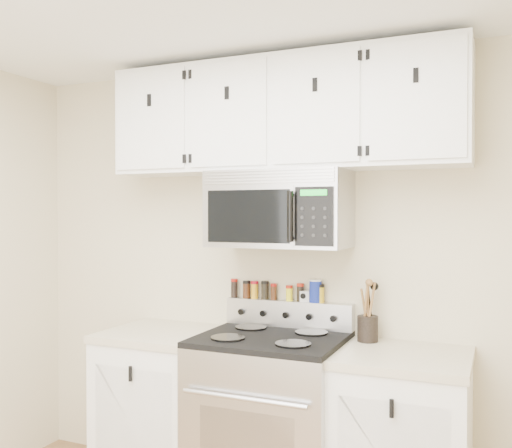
{
  "coord_description": "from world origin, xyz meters",
  "views": [
    {
      "loc": [
        1.12,
        -1.39,
        1.6
      ],
      "look_at": [
        -0.1,
        1.45,
        1.55
      ],
      "focal_mm": 40.0,
      "sensor_mm": 36.0,
      "label": 1
    }
  ],
  "objects": [
    {
      "name": "spice_jar_4",
      "position": [
        -0.09,
        1.71,
        1.15
      ],
      "size": [
        0.04,
        0.04,
        0.09
      ],
      "color": "#3D1F0E",
      "rests_on": "range"
    },
    {
      "name": "salt_canister",
      "position": [
        0.16,
        1.71,
        1.17
      ],
      "size": [
        0.07,
        0.07,
        0.13
      ],
      "color": "navy",
      "rests_on": "range"
    },
    {
      "name": "utensil_crock",
      "position": [
        0.48,
        1.63,
        1.0
      ],
      "size": [
        0.11,
        0.11,
        0.32
      ],
      "color": "black",
      "rests_on": "base_cabinet_right"
    },
    {
      "name": "upper_cabinets",
      "position": [
        -0.0,
        1.58,
        2.15
      ],
      "size": [
        2.0,
        0.35,
        0.62
      ],
      "color": "white",
      "rests_on": "back_wall"
    },
    {
      "name": "spice_jar_9",
      "position": [
        0.19,
        1.71,
        1.15
      ],
      "size": [
        0.04,
        0.04,
        0.1
      ],
      "color": "gold",
      "rests_on": "range"
    },
    {
      "name": "kitchen_timer",
      "position": [
        0.09,
        1.71,
        1.13
      ],
      "size": [
        0.06,
        0.06,
        0.06
      ],
      "primitive_type": "cube",
      "rotation": [
        0.0,
        0.0,
        0.35
      ],
      "color": "silver",
      "rests_on": "range"
    },
    {
      "name": "back_wall",
      "position": [
        0.0,
        1.75,
        1.25
      ],
      "size": [
        3.5,
        0.01,
        2.5
      ],
      "primitive_type": "cube",
      "color": "beige",
      "rests_on": "floor"
    },
    {
      "name": "base_cabinet_right",
      "position": [
        0.69,
        1.45,
        0.46
      ],
      "size": [
        0.64,
        0.62,
        0.92
      ],
      "color": "white",
      "rests_on": "floor"
    },
    {
      "name": "spice_jar_1",
      "position": [
        -0.27,
        1.71,
        1.15
      ],
      "size": [
        0.05,
        0.05,
        0.1
      ],
      "color": "#3D1E0E",
      "rests_on": "range"
    },
    {
      "name": "spice_jar_8",
      "position": [
        0.19,
        1.71,
        1.15
      ],
      "size": [
        0.04,
        0.04,
        0.1
      ],
      "color": "yellow",
      "rests_on": "range"
    },
    {
      "name": "spice_jar_2",
      "position": [
        -0.22,
        1.71,
        1.15
      ],
      "size": [
        0.04,
        0.04,
        0.1
      ],
      "color": "orange",
      "rests_on": "range"
    },
    {
      "name": "base_cabinet_left",
      "position": [
        -0.69,
        1.45,
        0.46
      ],
      "size": [
        0.64,
        0.62,
        0.92
      ],
      "color": "white",
      "rests_on": "floor"
    },
    {
      "name": "spice_jar_5",
      "position": [
        0.0,
        1.71,
        1.14
      ],
      "size": [
        0.04,
        0.04,
        0.09
      ],
      "color": "yellow",
      "rests_on": "range"
    },
    {
      "name": "range",
      "position": [
        0.0,
        1.43,
        0.49
      ],
      "size": [
        0.76,
        0.65,
        1.1
      ],
      "color": "#B7B7BA",
      "rests_on": "floor"
    },
    {
      "name": "spice_jar_6",
      "position": [
        0.07,
        1.71,
        1.15
      ],
      "size": [
        0.04,
        0.04,
        0.1
      ],
      "color": "black",
      "rests_on": "range"
    },
    {
      "name": "spice_jar_3",
      "position": [
        -0.15,
        1.71,
        1.15
      ],
      "size": [
        0.05,
        0.05,
        0.11
      ],
      "color": "black",
      "rests_on": "range"
    },
    {
      "name": "spice_jar_0",
      "position": [
        -0.35,
        1.71,
        1.16
      ],
      "size": [
        0.04,
        0.04,
        0.11
      ],
      "color": "black",
      "rests_on": "range"
    },
    {
      "name": "microwave",
      "position": [
        0.0,
        1.55,
        1.63
      ],
      "size": [
        0.76,
        0.44,
        0.42
      ],
      "color": "#9E9EA3",
      "rests_on": "back_wall"
    },
    {
      "name": "spice_jar_7",
      "position": [
        0.18,
        1.71,
        1.15
      ],
      "size": [
        0.04,
        0.04,
        0.09
      ],
      "color": "#412B0F",
      "rests_on": "range"
    }
  ]
}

